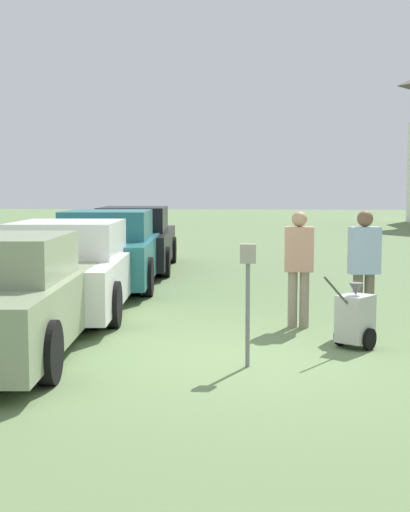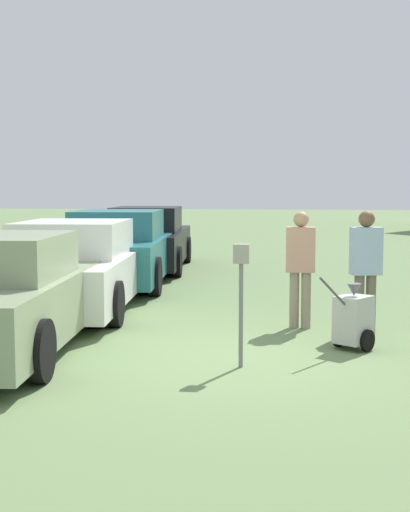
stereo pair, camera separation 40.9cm
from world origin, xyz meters
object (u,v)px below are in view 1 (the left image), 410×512
at_px(parked_car_sage, 1,298).
at_px(person_worker, 299,262).
at_px(parked_car_black, 134,241).
at_px(parking_meter, 248,282).
at_px(person_supervisor, 364,263).
at_px(equipment_cart, 355,318).
at_px(parked_car_teal, 109,251).
at_px(parked_car_white, 70,269).

height_order(parked_car_sage, person_worker, person_worker).
height_order(parked_car_sage, parked_car_black, parked_car_black).
height_order(parking_meter, person_supervisor, person_supervisor).
distance_m(parked_car_sage, parking_meter, 3.11).
bearing_deg(parked_car_sage, parked_car_black, 85.54).
distance_m(parking_meter, equipment_cart, 1.83).
xyz_separation_m(parked_car_sage, parked_car_teal, (0.00, 6.21, 0.05)).
bearing_deg(person_worker, parked_car_sage, 29.01).
bearing_deg(parked_car_black, parked_car_teal, -94.46).
distance_m(parked_car_white, parked_car_teal, 3.03).
distance_m(person_worker, equipment_cart, 1.58).
distance_m(parked_car_sage, parked_car_black, 9.16).
bearing_deg(person_worker, parking_meter, 75.40).
height_order(parked_car_black, parking_meter, parked_car_black).
relative_size(parked_car_sage, parked_car_black, 0.91).
relative_size(parked_car_black, person_supervisor, 3.08).
bearing_deg(person_supervisor, parked_car_teal, -56.57).
xyz_separation_m(person_worker, person_supervisor, (0.90, -0.30, 0.01)).
relative_size(parked_car_sage, person_worker, 2.84).
bearing_deg(equipment_cart, person_supervisor, 112.94).
xyz_separation_m(parked_car_black, person_worker, (3.75, -7.21, 0.25)).
bearing_deg(parked_car_sage, person_supervisor, 15.06).
bearing_deg(equipment_cart, parked_car_sage, -135.36).
bearing_deg(parked_car_black, parked_car_white, -94.46).
relative_size(parked_car_sage, person_supervisor, 2.81).
distance_m(parked_car_teal, parked_car_black, 2.95).
xyz_separation_m(parking_meter, person_worker, (0.69, 2.40, -0.01)).
relative_size(person_supervisor, equipment_cart, 1.74).
bearing_deg(person_worker, parked_car_white, -16.60).
xyz_separation_m(parked_car_white, equipment_cart, (4.41, -2.54, -0.31)).
xyz_separation_m(parked_car_sage, equipment_cart, (4.41, 0.64, -0.30)).
height_order(parked_car_black, person_supervisor, person_supervisor).
distance_m(parked_car_black, parking_meter, 10.08).
distance_m(parked_car_white, parking_meter, 4.75).
distance_m(parked_car_white, person_supervisor, 4.91).
xyz_separation_m(parked_car_white, parked_car_teal, (-0.00, 3.03, 0.04)).
distance_m(parked_car_white, equipment_cart, 5.10).
bearing_deg(person_worker, parked_car_teal, -47.07).
distance_m(person_supervisor, equipment_cart, 1.20).
xyz_separation_m(parked_car_white, person_worker, (3.75, -1.23, 0.28)).
bearing_deg(parking_meter, parked_car_sage, 171.72).
bearing_deg(parking_meter, equipment_cart, 38.76).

